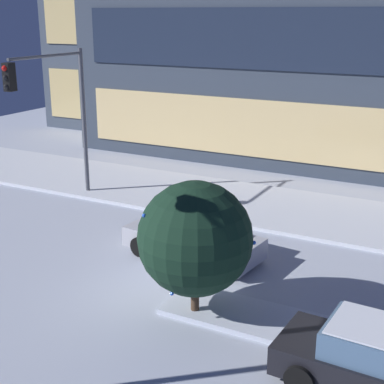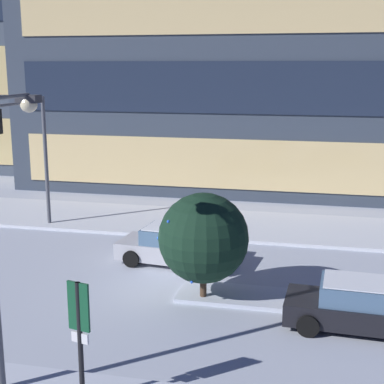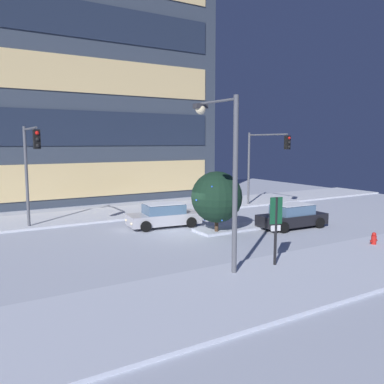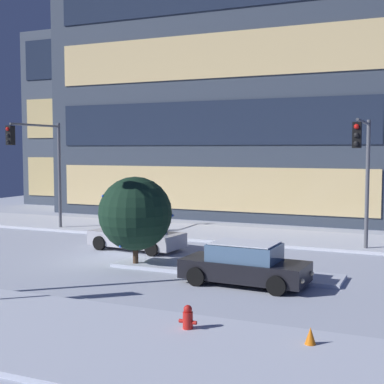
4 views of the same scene
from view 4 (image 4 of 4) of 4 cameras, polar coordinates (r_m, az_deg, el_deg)
ground at (r=23.44m, az=-8.00°, el=-7.19°), size 52.00×52.00×0.00m
curb_strip_far at (r=30.87m, az=0.25°, el=-4.19°), size 52.00×5.20×0.14m
median_strip at (r=21.25m, az=3.29°, el=-8.18°), size 9.00×1.80×0.14m
office_tower_main at (r=43.45m, az=4.95°, el=18.17°), size 24.46×13.58×30.03m
office_tower_secondary at (r=50.40m, az=-7.35°, el=7.36°), size 12.60×12.05×14.57m
car_near at (r=19.30m, az=5.51°, el=-7.54°), size 4.54×2.20×1.49m
car_far at (r=25.87m, az=-5.81°, el=-4.46°), size 4.72×2.42×1.49m
traffic_light_corner_far_right at (r=24.51m, az=17.44°, el=3.19°), size 0.32×4.76×6.07m
traffic_light_corner_far_left at (r=31.57m, az=-15.55°, el=3.64°), size 0.32×4.40×6.24m
fire_hydrant at (r=14.35m, az=-0.44°, el=-13.21°), size 0.48×0.26×0.76m
decorated_tree_median at (r=22.00m, az=-5.94°, el=-2.25°), size 3.01×2.96×3.64m
construction_cone at (r=13.60m, az=12.24°, el=-14.71°), size 0.36×0.36×0.55m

